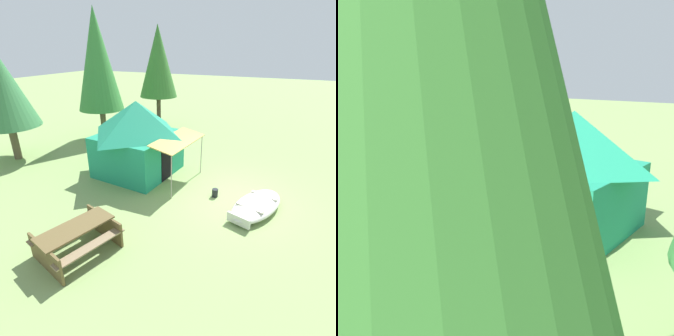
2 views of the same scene
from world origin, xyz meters
TOP-DOWN VIEW (x-y plane):
  - ground_plane at (0.00, 0.00)m, footprint 80.00×80.00m
  - beached_rowboat at (-0.46, -0.95)m, footprint 2.62×1.78m
  - canvas_cabin_tent at (0.48, 3.82)m, footprint 3.29×3.93m
  - picnic_table at (-4.23, 2.74)m, footprint 2.14×1.86m
  - cooler_box at (0.50, 3.02)m, footprint 0.40×0.49m
  - fuel_can at (-0.14, 0.45)m, footprint 0.25×0.25m
  - pine_tree_back_left at (3.44, 7.78)m, footprint 2.33×2.33m
  - pine_tree_back_right at (-0.63, 9.54)m, footprint 2.59×2.59m
  - pine_tree_far_center at (6.88, 6.17)m, footprint 2.24×2.24m

SIDE VIEW (x-z plane):
  - ground_plane at x=0.00m, z-range 0.00..0.00m
  - fuel_can at x=-0.14m, z-range 0.00..0.28m
  - cooler_box at x=0.50m, z-range 0.00..0.30m
  - beached_rowboat at x=-0.46m, z-range 0.01..0.39m
  - picnic_table at x=-4.23m, z-range 0.10..0.85m
  - canvas_cabin_tent at x=0.48m, z-range 0.05..2.91m
  - pine_tree_back_right at x=-0.63m, z-range 0.75..5.43m
  - pine_tree_far_center at x=6.88m, z-range 0.93..6.76m
  - pine_tree_back_left at x=3.44m, z-range 0.80..7.24m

